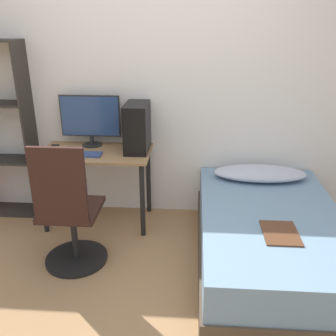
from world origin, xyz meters
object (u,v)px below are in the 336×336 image
(bed, at_px, (269,240))
(pc_tower, at_px, (137,127))
(office_chair, at_px, (70,220))
(keyboard, at_px, (81,154))
(monitor, at_px, (90,118))

(bed, distance_m, pc_tower, 1.50)
(office_chair, xyz_separation_m, bed, (1.56, 0.10, -0.17))
(office_chair, height_order, bed, office_chair)
(office_chair, height_order, keyboard, office_chair)
(bed, xyz_separation_m, keyboard, (-1.62, 0.51, 0.49))
(office_chair, distance_m, bed, 1.57)
(bed, distance_m, keyboard, 1.77)
(monitor, relative_size, keyboard, 1.55)
(office_chair, height_order, monitor, monitor)
(bed, bearing_deg, monitor, 153.31)
(bed, xyz_separation_m, pc_tower, (-1.13, 0.69, 0.70))
(keyboard, distance_m, pc_tower, 0.56)
(office_chair, xyz_separation_m, keyboard, (-0.06, 0.61, 0.32))
(keyboard, relative_size, pc_tower, 0.84)
(keyboard, bearing_deg, pc_tower, 20.52)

